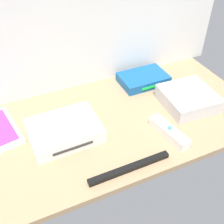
{
  "coord_description": "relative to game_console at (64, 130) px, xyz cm",
  "views": [
    {
      "loc": [
        -26.99,
        -60.1,
        59.74
      ],
      "look_at": [
        0.0,
        0.0,
        4.0
      ],
      "focal_mm": 43.56,
      "sensor_mm": 36.0,
      "label": 1
    }
  ],
  "objects": [
    {
      "name": "game_console",
      "position": [
        0.0,
        0.0,
        0.0
      ],
      "size": [
        21.35,
        16.86,
        4.4
      ],
      "rotation": [
        0.0,
        0.0,
        0.02
      ],
      "color": "white",
      "rests_on": "ground_plane"
    },
    {
      "name": "ground_plane",
      "position": [
        15.86,
        -0.25,
        -3.2
      ],
      "size": [
        100.0,
        48.0,
        2.0
      ],
      "primitive_type": "cube",
      "color": "#9E7F5B",
      "rests_on": "ground"
    },
    {
      "name": "mini_computer",
      "position": [
        43.7,
        -2.74,
        0.44
      ],
      "size": [
        17.95,
        17.95,
        5.3
      ],
      "rotation": [
        0.0,
        0.0,
        -0.06
      ],
      "color": "silver",
      "rests_on": "ground_plane"
    },
    {
      "name": "remote_wand",
      "position": [
        29.1,
        -13.31,
        -0.69
      ],
      "size": [
        5.98,
        15.19,
        3.4
      ],
      "rotation": [
        0.0,
        0.0,
        0.16
      ],
      "color": "white",
      "rests_on": "ground_plane"
    },
    {
      "name": "remote_classic_pad",
      "position": [
        0.93,
        -0.15,
        3.21
      ],
      "size": [
        15.24,
        9.63,
        2.4
      ],
      "rotation": [
        0.0,
        0.0,
        -0.12
      ],
      "color": "white",
      "rests_on": "game_console"
    },
    {
      "name": "sensor_bar",
      "position": [
        12.19,
        -20.08,
        -1.5
      ],
      "size": [
        24.01,
        1.94,
        1.4
      ],
      "primitive_type": "cube",
      "rotation": [
        0.0,
        0.0,
        0.01
      ],
      "color": "black",
      "rests_on": "ground_plane"
    },
    {
      "name": "network_router",
      "position": [
        36.2,
        15.49,
        -0.5
      ],
      "size": [
        18.07,
        12.48,
        3.4
      ],
      "rotation": [
        0.0,
        0.0,
        0.01
      ],
      "color": "#145193",
      "rests_on": "ground_plane"
    }
  ]
}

